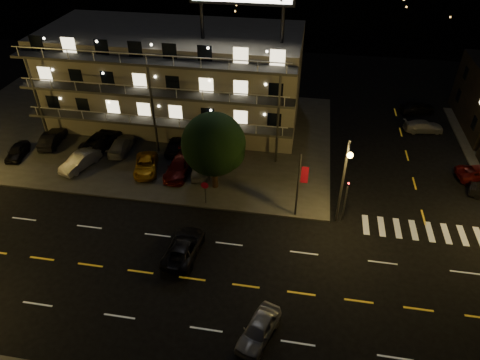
% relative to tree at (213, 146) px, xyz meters
% --- Properties ---
extents(ground, '(140.00, 140.00, 0.00)m').
position_rel_tree_xyz_m(ground, '(2.75, -11.17, -4.61)').
color(ground, black).
rests_on(ground, ground).
extents(curb_nw, '(44.00, 24.00, 0.15)m').
position_rel_tree_xyz_m(curb_nw, '(-11.25, 8.83, -4.53)').
color(curb_nw, '#353533').
rests_on(curb_nw, ground).
extents(motel, '(28.00, 13.80, 18.10)m').
position_rel_tree_xyz_m(motel, '(-7.20, 12.71, 0.74)').
color(motel, gray).
rests_on(motel, ground).
extents(streetlight_nc, '(0.44, 1.92, 8.00)m').
position_rel_tree_xyz_m(streetlight_nc, '(11.25, -3.24, 0.35)').
color(streetlight_nc, '#2D2D30').
rests_on(streetlight_nc, ground).
extents(signal_nw, '(0.20, 0.27, 4.60)m').
position_rel_tree_xyz_m(signal_nw, '(11.75, -2.68, -2.04)').
color(signal_nw, '#2D2D30').
rests_on(signal_nw, ground).
extents(banner_north, '(0.83, 0.16, 6.40)m').
position_rel_tree_xyz_m(banner_north, '(7.83, -2.77, -1.18)').
color(banner_north, '#2D2D30').
rests_on(banner_north, ground).
extents(stop_sign, '(0.91, 0.11, 2.61)m').
position_rel_tree_xyz_m(stop_sign, '(-0.25, -2.60, -2.90)').
color(stop_sign, '#2D2D30').
rests_on(stop_sign, ground).
extents(tree, '(5.96, 5.74, 7.50)m').
position_rel_tree_xyz_m(tree, '(0.00, 0.00, 0.00)').
color(tree, black).
rests_on(tree, curb_nw).
extents(lot_car_0, '(2.06, 3.88, 1.26)m').
position_rel_tree_xyz_m(lot_car_0, '(-21.26, 1.61, -3.83)').
color(lot_car_0, black).
rests_on(lot_car_0, curb_nw).
extents(lot_car_1, '(2.99, 4.78, 1.49)m').
position_rel_tree_xyz_m(lot_car_1, '(-13.89, 0.87, -3.71)').
color(lot_car_1, gray).
rests_on(lot_car_1, curb_nw).
extents(lot_car_2, '(3.25, 4.97, 1.27)m').
position_rel_tree_xyz_m(lot_car_2, '(-7.23, 1.38, -3.82)').
color(lot_car_2, orange).
rests_on(lot_car_2, curb_nw).
extents(lot_car_3, '(2.32, 5.21, 1.49)m').
position_rel_tree_xyz_m(lot_car_3, '(-3.85, 1.59, -3.71)').
color(lot_car_3, '#4F0C0B').
rests_on(lot_car_3, curb_nw).
extents(lot_car_4, '(2.27, 4.43, 1.44)m').
position_rel_tree_xyz_m(lot_car_4, '(-1.81, 2.01, -3.74)').
color(lot_car_4, gray).
rests_on(lot_car_4, curb_nw).
extents(lot_car_5, '(2.16, 4.66, 1.48)m').
position_rel_tree_xyz_m(lot_car_5, '(-18.89, 4.48, -3.72)').
color(lot_car_5, black).
rests_on(lot_car_5, curb_nw).
extents(lot_car_6, '(3.59, 5.86, 1.52)m').
position_rel_tree_xyz_m(lot_car_6, '(-13.49, 5.22, -3.70)').
color(lot_car_6, black).
rests_on(lot_car_6, curb_nw).
extents(lot_car_7, '(2.20, 4.83, 1.37)m').
position_rel_tree_xyz_m(lot_car_7, '(-11.05, 4.53, -3.77)').
color(lot_car_7, gray).
rests_on(lot_car_7, curb_nw).
extents(lot_car_8, '(1.83, 4.27, 1.44)m').
position_rel_tree_xyz_m(lot_car_8, '(-5.42, 5.60, -3.74)').
color(lot_car_8, black).
rests_on(lot_car_8, curb_nw).
extents(lot_car_9, '(2.99, 4.67, 1.45)m').
position_rel_tree_xyz_m(lot_car_9, '(0.42, 6.12, -3.73)').
color(lot_car_9, '#4F0C0B').
rests_on(lot_car_9, curb_nw).
extents(side_car_2, '(4.63, 2.45, 1.28)m').
position_rel_tree_xyz_m(side_car_2, '(21.21, 14.46, -3.97)').
color(side_car_2, gray).
rests_on(side_car_2, ground).
extents(side_car_3, '(4.52, 2.91, 1.43)m').
position_rel_tree_xyz_m(side_car_3, '(21.21, 19.17, -3.89)').
color(side_car_3, black).
rests_on(side_car_3, ground).
extents(road_car_east, '(2.92, 4.46, 1.41)m').
position_rel_tree_xyz_m(road_car_east, '(6.20, -15.07, -3.90)').
color(road_car_east, gray).
rests_on(road_car_east, ground).
extents(road_car_west, '(2.63, 5.19, 1.41)m').
position_rel_tree_xyz_m(road_car_west, '(-0.51, -8.85, -3.90)').
color(road_car_west, black).
rests_on(road_car_west, ground).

